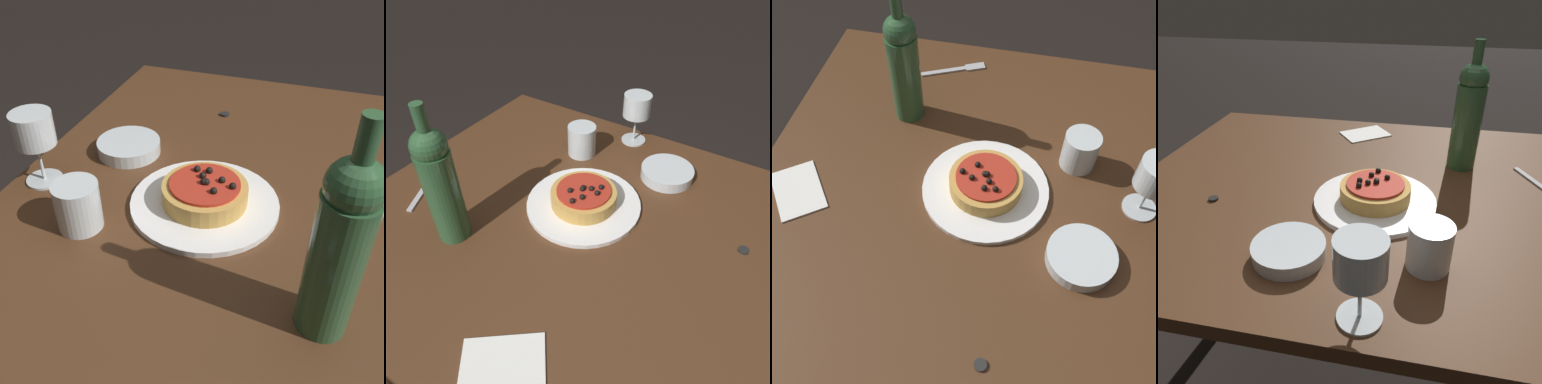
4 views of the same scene
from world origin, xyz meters
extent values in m
cube|color=#4C2D19|center=(0.00, 0.00, 0.75)|extent=(1.19, 0.97, 0.03)
cylinder|color=#4C2D19|center=(-0.54, -0.42, 0.37)|extent=(0.06, 0.06, 0.74)
cylinder|color=white|center=(0.06, -0.07, 0.78)|extent=(0.29, 0.29, 0.01)
cylinder|color=gold|center=(0.06, -0.07, 0.80)|extent=(0.17, 0.17, 0.04)
cylinder|color=#B72D1E|center=(0.06, -0.07, 0.83)|extent=(0.14, 0.14, 0.01)
sphere|color=black|center=(0.06, -0.07, 0.83)|extent=(0.01, 0.01, 0.01)
sphere|color=black|center=(0.06, -0.06, 0.83)|extent=(0.01, 0.01, 0.01)
sphere|color=black|center=(0.03, -0.09, 0.83)|extent=(0.01, 0.01, 0.01)
sphere|color=black|center=(0.06, -0.01, 0.83)|extent=(0.01, 0.01, 0.01)
sphere|color=black|center=(0.02, -0.07, 0.83)|extent=(0.01, 0.01, 0.01)
sphere|color=black|center=(0.04, -0.08, 0.83)|extent=(0.01, 0.01, 0.01)
sphere|color=black|center=(0.05, -0.04, 0.83)|extent=(0.01, 0.01, 0.01)
sphere|color=black|center=(0.09, -0.04, 0.83)|extent=(0.01, 0.01, 0.01)
cylinder|color=silver|center=(0.09, -0.42, 0.77)|extent=(0.08, 0.08, 0.00)
cylinder|color=silver|center=(0.09, -0.42, 0.82)|extent=(0.01, 0.01, 0.09)
cylinder|color=silver|center=(0.09, -0.42, 0.90)|extent=(0.08, 0.08, 0.07)
cylinder|color=#2D5633|center=(0.27, 0.18, 0.89)|extent=(0.08, 0.08, 0.23)
sphere|color=#2D5633|center=(0.27, 0.18, 1.02)|extent=(0.08, 0.08, 0.08)
cylinder|color=#2D5633|center=(0.27, 0.18, 1.08)|extent=(0.03, 0.03, 0.08)
cylinder|color=silver|center=(0.19, -0.27, 0.82)|extent=(0.08, 0.08, 0.09)
cylinder|color=silver|center=(-0.08, -0.30, 0.79)|extent=(0.15, 0.15, 0.03)
cylinder|color=black|center=(-0.33, -0.13, 0.78)|extent=(0.02, 0.02, 0.01)
camera|label=1|loc=(0.73, 0.13, 1.33)|focal=42.00mm
camera|label=2|loc=(-0.31, 0.55, 1.44)|focal=35.00mm
camera|label=3|loc=(-0.56, -0.15, 1.62)|focal=42.00mm
camera|label=4|loc=(0.15, -0.83, 1.26)|focal=35.00mm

